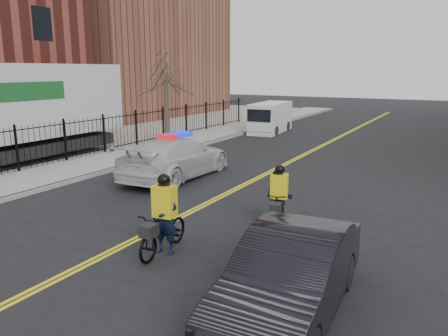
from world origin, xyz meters
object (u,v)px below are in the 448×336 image
Objects in this scene: dark_sedan at (290,275)px; cyclist_near at (165,226)px; cyclist_far at (279,203)px; cargo_van at (270,118)px; police_cruiser at (176,157)px.

cyclist_near reaches higher than dark_sedan.
cyclist_near is at bearing 159.33° from dark_sedan.
cargo_van is at bearing 99.83° from cyclist_far.
police_cruiser is 1.23× the size of dark_sedan.
cargo_van reaches higher than police_cruiser.
cyclist_far is at bearing 149.35° from police_cruiser.
dark_sedan is 2.59× the size of cyclist_far.
cargo_van is (-9.63, 21.41, 0.22)m from dark_sedan.
dark_sedan is 23.48m from cargo_van.
dark_sedan is at bearing -79.56° from cyclist_far.
police_cruiser reaches higher than dark_sedan.
cargo_van reaches higher than cyclist_far.
cyclist_near reaches higher than cyclist_far.
police_cruiser is 14.18m from cargo_van.
cargo_van is 21.20m from cyclist_near.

